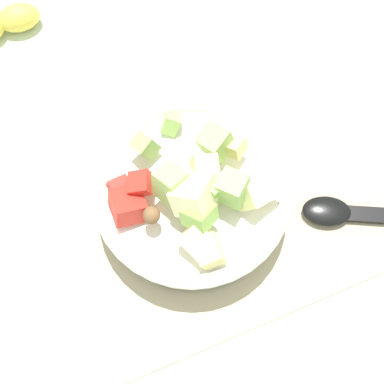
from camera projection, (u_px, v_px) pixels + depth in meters
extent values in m
plane|color=silver|center=(200.00, 193.00, 0.68)|extent=(2.40, 2.40, 0.00)
cube|color=tan|center=(200.00, 192.00, 0.67)|extent=(0.51, 0.34, 0.01)
cylinder|color=white|center=(192.00, 197.00, 0.64)|extent=(0.20, 0.20, 0.06)
torus|color=white|center=(192.00, 189.00, 0.61)|extent=(0.22, 0.22, 0.02)
cube|color=#A3CC6B|center=(171.00, 123.00, 0.62)|extent=(0.03, 0.03, 0.03)
sphere|color=brown|center=(152.00, 215.00, 0.57)|extent=(0.03, 0.03, 0.02)
cube|color=beige|center=(255.00, 189.00, 0.59)|extent=(0.05, 0.05, 0.05)
cube|color=#A3CC6B|center=(170.00, 184.00, 0.57)|extent=(0.04, 0.04, 0.04)
cube|color=#E5D684|center=(203.00, 170.00, 0.58)|extent=(0.03, 0.04, 0.03)
cube|color=red|center=(128.00, 205.00, 0.59)|extent=(0.04, 0.04, 0.04)
cube|color=#A3CC6B|center=(233.00, 189.00, 0.57)|extent=(0.04, 0.04, 0.04)
cube|color=#A3CC6B|center=(216.00, 142.00, 0.60)|extent=(0.05, 0.04, 0.04)
cube|color=beige|center=(199.00, 239.00, 0.58)|extent=(0.04, 0.04, 0.04)
cube|color=#E5D684|center=(210.00, 253.00, 0.57)|extent=(0.03, 0.03, 0.03)
cube|color=red|center=(120.00, 188.00, 0.60)|extent=(0.03, 0.03, 0.02)
cube|color=red|center=(141.00, 183.00, 0.59)|extent=(0.03, 0.03, 0.02)
cube|color=#8CB74C|center=(199.00, 215.00, 0.57)|extent=(0.04, 0.04, 0.04)
cube|color=#93C160|center=(145.00, 146.00, 0.60)|extent=(0.03, 0.03, 0.03)
cube|color=#E5D684|center=(233.00, 146.00, 0.60)|extent=(0.03, 0.03, 0.03)
cube|color=beige|center=(194.00, 195.00, 0.57)|extent=(0.05, 0.06, 0.05)
cube|color=#93C160|center=(211.00, 188.00, 0.57)|extent=(0.03, 0.03, 0.03)
ellipsoid|color=black|center=(327.00, 211.00, 0.66)|extent=(0.07, 0.06, 0.01)
ellipsoid|color=yellow|center=(19.00, 18.00, 0.73)|extent=(0.06, 0.04, 0.04)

